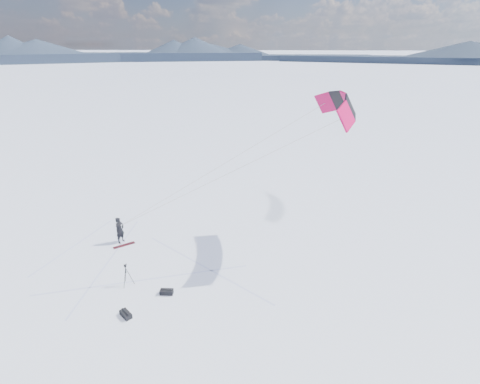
# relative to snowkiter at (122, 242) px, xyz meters

# --- Properties ---
(ground) EXTENTS (1800.00, 1800.00, 0.00)m
(ground) POSITION_rel_snowkiter_xyz_m (1.22, -4.50, 0.00)
(ground) COLOR white
(horizon_hills) EXTENTS (704.00, 704.00, 9.45)m
(horizon_hills) POSITION_rel_snowkiter_xyz_m (1.22, -4.50, 4.01)
(horizon_hills) COLOR black
(horizon_hills) RESTS_ON ground
(snow_tracks) EXTENTS (13.93, 9.84, 0.01)m
(snow_tracks) POSITION_rel_snowkiter_xyz_m (-0.76, -4.41, 0.00)
(snow_tracks) COLOR #AEB8DF
(snow_tracks) RESTS_ON ground
(snowkiter) EXTENTS (0.70, 0.84, 1.96)m
(snowkiter) POSITION_rel_snowkiter_xyz_m (0.00, 0.00, 0.00)
(snowkiter) COLOR black
(snowkiter) RESTS_ON ground
(snowboard) EXTENTS (1.34, 1.19, 0.04)m
(snowboard) POSITION_rel_snowkiter_xyz_m (0.38, -0.43, 0.02)
(snowboard) COLOR maroon
(snowboard) RESTS_ON ground
(tripod) EXTENTS (0.68, 0.67, 1.41)m
(tripod) POSITION_rel_snowkiter_xyz_m (2.50, -4.59, 0.91)
(tripod) COLOR black
(tripod) RESTS_ON ground
(gear_bag_a) EXTENTS (0.77, 0.40, 0.33)m
(gear_bag_a) POSITION_rel_snowkiter_xyz_m (5.08, -5.14, 0.15)
(gear_bag_a) COLOR black
(gear_bag_a) RESTS_ON ground
(gear_bag_b) EXTENTS (0.81, 0.74, 0.34)m
(gear_bag_b) POSITION_rel_snowkiter_xyz_m (3.51, -7.15, 0.15)
(gear_bag_b) COLOR black
(gear_bag_b) RESTS_ON ground
(power_kite) EXTENTS (15.90, 6.04, 9.34)m
(power_kite) POSITION_rel_snowkiter_xyz_m (14.67, 1.92, 9.70)
(power_kite) COLOR #BA0744
(power_kite) RESTS_ON ground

